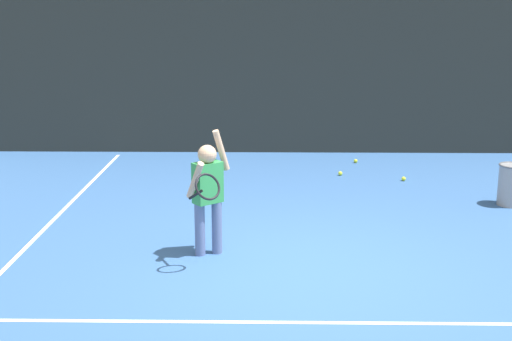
{
  "coord_description": "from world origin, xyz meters",
  "views": [
    {
      "loc": [
        -0.38,
        -6.43,
        2.62
      ],
      "look_at": [
        -0.51,
        0.86,
        0.85
      ],
      "focal_mm": 47.73,
      "sensor_mm": 36.0,
      "label": 1
    }
  ],
  "objects_px": {
    "ball_hopper": "(512,184)",
    "tennis_ball_2": "(340,173)",
    "tennis_ball_3": "(404,179)",
    "tennis_player": "(208,190)",
    "tennis_ball_0": "(356,161)"
  },
  "relations": [
    {
      "from": "ball_hopper",
      "to": "tennis_ball_3",
      "type": "height_order",
      "value": "ball_hopper"
    },
    {
      "from": "tennis_ball_2",
      "to": "tennis_ball_3",
      "type": "xyz_separation_m",
      "value": [
        0.94,
        -0.33,
        0.0
      ]
    },
    {
      "from": "ball_hopper",
      "to": "tennis_ball_3",
      "type": "xyz_separation_m",
      "value": [
        -1.19,
        1.27,
        -0.26
      ]
    },
    {
      "from": "ball_hopper",
      "to": "tennis_ball_2",
      "type": "bearing_deg",
      "value": 143.03
    },
    {
      "from": "ball_hopper",
      "to": "tennis_ball_0",
      "type": "xyz_separation_m",
      "value": [
        -1.78,
        2.5,
        -0.26
      ]
    },
    {
      "from": "tennis_ball_0",
      "to": "tennis_ball_3",
      "type": "height_order",
      "value": "same"
    },
    {
      "from": "tennis_ball_0",
      "to": "tennis_ball_2",
      "type": "bearing_deg",
      "value": -111.7
    },
    {
      "from": "tennis_player",
      "to": "ball_hopper",
      "type": "height_order",
      "value": "tennis_player"
    },
    {
      "from": "tennis_player",
      "to": "tennis_ball_0",
      "type": "relative_size",
      "value": 20.46
    },
    {
      "from": "ball_hopper",
      "to": "tennis_ball_3",
      "type": "distance_m",
      "value": 1.76
    },
    {
      "from": "tennis_player",
      "to": "tennis_ball_0",
      "type": "bearing_deg",
      "value": 25.18
    },
    {
      "from": "tennis_ball_2",
      "to": "tennis_ball_3",
      "type": "bearing_deg",
      "value": -19.37
    },
    {
      "from": "tennis_player",
      "to": "ball_hopper",
      "type": "distance_m",
      "value": 4.4
    },
    {
      "from": "ball_hopper",
      "to": "tennis_ball_2",
      "type": "xyz_separation_m",
      "value": [
        -2.13,
        1.6,
        -0.26
      ]
    },
    {
      "from": "tennis_player",
      "to": "tennis_ball_3",
      "type": "xyz_separation_m",
      "value": [
        2.73,
        3.23,
        -0.69
      ]
    }
  ]
}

